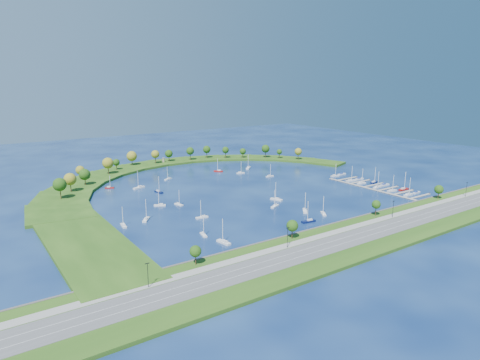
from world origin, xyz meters
TOP-DOWN VIEW (x-y plane):
  - ground at (0.00, 0.00)m, footprint 700.00×700.00m
  - south_shoreline at (0.03, -122.88)m, footprint 420.00×43.10m
  - breakwater at (-46.33, 48.72)m, footprint 286.74×247.64m
  - breakwater_trees at (-25.79, 86.01)m, footprint 236.32×93.36m
  - harbor_tower at (-8.94, 115.59)m, footprint 2.60×2.60m
  - dock_system at (85.30, -61.00)m, footprint 24.28×82.00m
  - moored_boat_0 at (-69.81, -89.84)m, footprint 3.77×8.91m
  - moored_boat_1 at (-81.90, 52.01)m, footprint 6.78×4.77m
  - moored_boat_2 at (-12.44, -90.01)m, footprint 8.84×3.62m
  - moored_boat_3 at (28.85, 39.13)m, footprint 7.55×3.65m
  - moored_boat_4 at (-88.00, -34.22)m, footprint 7.07×8.17m
  - moored_boat_5 at (1.31, -44.20)m, footprint 5.28×8.95m
  - moored_boat_6 at (46.81, 52.39)m, footprint 8.51×8.10m
  - moored_boat_7 at (4.96, -84.46)m, footprint 5.97×7.53m
  - moored_boat_8 at (-63.52, 39.08)m, footprint 9.76×5.26m
  - moored_boat_9 at (-58.63, -17.23)m, footprint 3.50×7.29m
  - moored_boat_10 at (-56.51, 19.42)m, footprint 3.68×8.59m
  - moored_boat_11 at (-102.50, -37.13)m, footprint 3.15×7.96m
  - moored_boat_12 at (-9.35, -55.65)m, footprint 8.00×5.25m
  - moored_boat_13 at (16.74, 56.02)m, footprint 7.48×7.14m
  - moored_boat_14 at (-59.26, -49.04)m, footprint 7.74×3.05m
  - moored_boat_15 at (-33.24, 53.29)m, footprint 7.52×4.91m
  - moored_boat_16 at (-0.48, -74.08)m, footprint 7.18×8.05m
  - moored_boat_17 at (-69.56, -12.07)m, footprint 7.61×5.51m
  - moored_boat_18 at (41.90, 14.41)m, footprint 7.34×2.17m
  - moored_boat_19 at (-72.86, -74.67)m, footprint 3.45×7.40m
  - docked_boat_0 at (85.51, -87.70)m, footprint 8.93×2.97m
  - docked_boat_1 at (95.99, -87.09)m, footprint 7.84×3.05m
  - docked_boat_2 at (85.52, -74.06)m, footprint 8.53×2.99m
  - docked_boat_3 at (96.00, -76.54)m, footprint 9.40×2.70m
  - docked_boat_4 at (85.51, -61.13)m, footprint 8.87×3.43m
  - docked_boat_5 at (95.97, -59.61)m, footprint 8.92×2.75m
  - docked_boat_6 at (85.51, -46.00)m, footprint 8.41×2.37m
  - docked_boat_7 at (96.01, -49.86)m, footprint 8.91×3.52m
  - docked_boat_8 at (85.51, -35.28)m, footprint 8.79×3.64m
  - docked_boat_9 at (95.98, -35.15)m, footprint 8.60×2.67m
  - docked_boat_10 at (87.93, -15.78)m, footprint 7.65×3.31m
  - docked_boat_11 at (97.88, -14.45)m, footprint 8.67×2.99m

SIDE VIEW (x-z plane):
  - ground at x=0.00m, z-range 0.00..0.00m
  - dock_system at x=85.30m, z-range -0.45..1.15m
  - docked_boat_1 at x=95.99m, z-range -0.21..1.35m
  - docked_boat_11 at x=97.88m, z-range -0.23..1.51m
  - docked_boat_9 at x=95.98m, z-range -0.23..1.51m
  - docked_boat_5 at x=95.97m, z-range -0.24..1.57m
  - moored_boat_1 at x=-81.90m, z-range -4.06..5.76m
  - moored_boat_9 at x=-58.63m, z-range -4.30..6.03m
  - moored_boat_19 at x=-72.86m, z-range -4.38..6.11m
  - moored_boat_3 at x=28.85m, z-range -4.48..6.22m
  - moored_boat_18 at x=41.90m, z-range -4.50..6.24m
  - moored_boat_15 at x=-33.24m, z-range -4.51..6.26m
  - docked_boat_10 at x=87.93m, z-range -4.56..6.32m
  - moored_boat_14 at x=-59.26m, z-range -4.66..6.42m
  - moored_boat_17 at x=-69.56m, z-range -4.66..6.42m
  - moored_boat_7 at x=4.96m, z-range -4.71..6.48m
  - moored_boat_11 at x=-102.50m, z-range -4.80..6.58m
  - moored_boat_12 at x=-9.35m, z-range -4.84..6.63m
  - moored_boat_13 at x=16.74m, z-range -5.04..6.84m
  - moored_boat_10 at x=-56.51m, z-range -5.20..7.02m
  - docked_boat_2 at x=85.52m, z-range -5.24..7.07m
  - docked_boat_6 at x=85.51m, z-range -5.26..7.09m
  - moored_boat_16 at x=-0.48m, z-range -5.30..7.13m
  - moored_boat_4 at x=-88.00m, z-range -5.32..7.16m
  - docked_boat_8 at x=85.51m, z-range -5.35..7.19m
  - moored_boat_2 at x=-12.44m, z-range -5.39..7.23m
  - moored_boat_0 at x=-69.81m, z-range -5.42..7.27m
  - docked_boat_4 at x=85.51m, z-range -5.42..7.28m
  - moored_boat_5 at x=1.31m, z-range -5.43..7.28m
  - docked_boat_7 at x=96.01m, z-range -5.45..7.30m
  - docked_boat_0 at x=85.51m, z-range -5.54..7.41m
  - moored_boat_6 at x=46.81m, z-range -5.80..7.70m
  - docked_boat_3 at x=96.00m, z-range -5.93..7.86m
  - moored_boat_8 at x=-63.52m, z-range -5.94..7.87m
  - breakwater at x=-46.33m, z-range -0.01..1.99m
  - south_shoreline at x=0.03m, z-range -4.80..6.80m
  - harbor_tower at x=-8.94m, z-range 2.05..6.27m
  - breakwater_trees at x=-25.79m, z-range 3.37..17.81m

